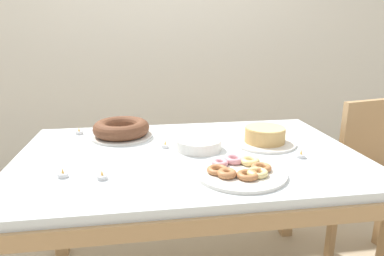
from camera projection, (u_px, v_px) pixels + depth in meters
name	position (u px, v px, depth m)	size (l,w,h in m)	color
wall_back	(161.00, 31.00, 3.03)	(8.00, 0.10, 2.60)	silver
dining_table	(189.00, 171.00, 1.56)	(1.54, 1.02, 0.77)	silver
chair	(382.00, 179.00, 1.86)	(0.50, 0.50, 0.94)	tan
cake_chocolate_round	(265.00, 137.00, 1.64)	(0.30, 0.30, 0.09)	silver
cake_golden_bundt	(121.00, 129.00, 1.75)	(0.31, 0.31, 0.09)	silver
pastry_platter	(240.00, 171.00, 1.30)	(0.35, 0.35, 0.04)	silver
plate_stack	(199.00, 144.00, 1.57)	(0.21, 0.21, 0.05)	silver
tealight_near_front	(102.00, 177.00, 1.26)	(0.04, 0.04, 0.04)	silver
tealight_right_edge	(301.00, 155.00, 1.47)	(0.04, 0.04, 0.04)	silver
tealight_near_cakes	(79.00, 132.00, 1.81)	(0.04, 0.04, 0.04)	silver
tealight_left_edge	(165.00, 146.00, 1.60)	(0.04, 0.04, 0.04)	silver
tealight_centre	(63.00, 174.00, 1.28)	(0.04, 0.04, 0.04)	silver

